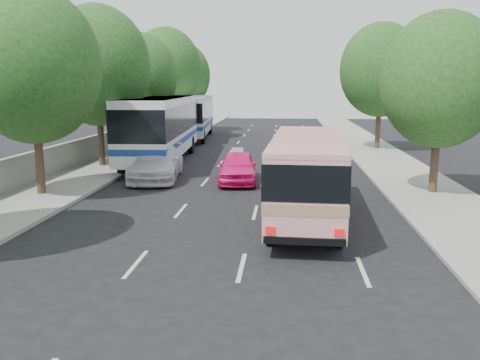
# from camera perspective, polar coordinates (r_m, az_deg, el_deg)

# --- Properties ---
(ground) EXTENTS (120.00, 120.00, 0.00)m
(ground) POSITION_cam_1_polar(r_m,az_deg,el_deg) (15.79, -2.83, -7.14)
(ground) COLOR black
(ground) RESTS_ON ground
(sidewalk_left) EXTENTS (4.00, 90.00, 0.15)m
(sidewalk_left) POSITION_cam_1_polar(r_m,az_deg,el_deg) (36.78, -11.68, 3.00)
(sidewalk_left) COLOR #9E998E
(sidewalk_left) RESTS_ON ground
(sidewalk_right) EXTENTS (4.00, 90.00, 0.12)m
(sidewalk_right) POSITION_cam_1_polar(r_m,az_deg,el_deg) (35.78, 15.40, 2.60)
(sidewalk_right) COLOR #9E998E
(sidewalk_right) RESTS_ON ground
(low_wall) EXTENTS (0.30, 90.00, 1.50)m
(low_wall) POSITION_cam_1_polar(r_m,az_deg,el_deg) (37.24, -14.39, 4.25)
(low_wall) COLOR #9E998E
(low_wall) RESTS_ON sidewalk_left
(tree_left_b) EXTENTS (5.70, 5.70, 8.88)m
(tree_left_b) POSITION_cam_1_polar(r_m,az_deg,el_deg) (23.37, -22.20, 12.32)
(tree_left_b) COLOR #38281E
(tree_left_b) RESTS_ON ground
(tree_left_c) EXTENTS (6.00, 6.00, 9.35)m
(tree_left_c) POSITION_cam_1_polar(r_m,az_deg,el_deg) (30.79, -15.65, 12.68)
(tree_left_c) COLOR #38281E
(tree_left_c) RESTS_ON ground
(tree_left_d) EXTENTS (5.52, 5.52, 8.60)m
(tree_left_d) POSITION_cam_1_polar(r_m,az_deg,el_deg) (38.35, -11.18, 11.65)
(tree_left_d) COLOR #38281E
(tree_left_d) RESTS_ON ground
(tree_left_e) EXTENTS (6.30, 6.30, 9.82)m
(tree_left_e) POSITION_cam_1_polar(r_m,az_deg,el_deg) (46.08, -8.26, 12.52)
(tree_left_e) COLOR #38281E
(tree_left_e) RESTS_ON ground
(tree_left_f) EXTENTS (5.88, 5.88, 9.16)m
(tree_left_f) POSITION_cam_1_polar(r_m,az_deg,el_deg) (53.92, -6.46, 11.82)
(tree_left_f) COLOR #38281E
(tree_left_f) RESTS_ON ground
(tree_right_near) EXTENTS (5.10, 5.10, 7.95)m
(tree_right_near) POSITION_cam_1_polar(r_m,az_deg,el_deg) (23.78, 21.82, 10.82)
(tree_right_near) COLOR #38281E
(tree_right_near) RESTS_ON ground
(tree_right_far) EXTENTS (6.00, 6.00, 9.35)m
(tree_right_far) POSITION_cam_1_polar(r_m,az_deg,el_deg) (39.47, 15.67, 12.14)
(tree_right_far) COLOR #38281E
(tree_right_far) RESTS_ON ground
(pink_bus) EXTENTS (2.78, 9.48, 3.00)m
(pink_bus) POSITION_cam_1_polar(r_m,az_deg,el_deg) (18.38, 7.43, 1.30)
(pink_bus) COLOR pink
(pink_bus) RESTS_ON ground
(pink_taxi) EXTENTS (2.17, 4.69, 1.56)m
(pink_taxi) POSITION_cam_1_polar(r_m,az_deg,el_deg) (25.39, -0.27, 1.47)
(pink_taxi) COLOR #FF167F
(pink_taxi) RESTS_ON ground
(white_pickup) EXTENTS (2.93, 6.03, 1.69)m
(white_pickup) POSITION_cam_1_polar(r_m,az_deg,el_deg) (26.59, -9.32, 1.90)
(white_pickup) COLOR silver
(white_pickup) RESTS_ON ground
(tour_coach_front) EXTENTS (3.72, 13.71, 4.06)m
(tour_coach_front) POSITION_cam_1_polar(r_m,az_deg,el_deg) (32.36, -8.83, 6.29)
(tour_coach_front) COLOR white
(tour_coach_front) RESTS_ON ground
(tour_coach_rear) EXTENTS (3.75, 12.94, 3.82)m
(tour_coach_rear) POSITION_cam_1_polar(r_m,az_deg,el_deg) (46.82, -5.25, 7.50)
(tour_coach_rear) COLOR silver
(tour_coach_rear) RESTS_ON ground
(taxi_roof_sign) EXTENTS (0.56, 0.22, 0.18)m
(taxi_roof_sign) POSITION_cam_1_polar(r_m,az_deg,el_deg) (25.27, -0.27, 3.42)
(taxi_roof_sign) COLOR silver
(taxi_roof_sign) RESTS_ON pink_taxi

